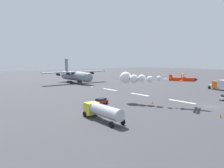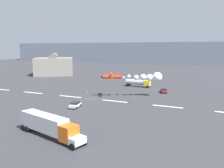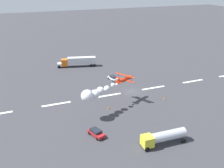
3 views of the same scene
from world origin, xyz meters
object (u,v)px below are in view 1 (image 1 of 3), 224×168
fuel_tanker_truck (102,111)px  stunt_biplane_red (139,78)px  cargo_transport_plane (77,76)px  traffic_cone_far (153,102)px  traffic_cone_near (220,116)px  airport_staff_sedan (101,101)px

fuel_tanker_truck → stunt_biplane_red: bearing=-65.0°
cargo_transport_plane → traffic_cone_far: (-55.29, 9.84, -3.20)m
traffic_cone_near → traffic_cone_far: 17.08m
stunt_biplane_red → traffic_cone_near: bearing=-176.6°
traffic_cone_near → stunt_biplane_red: bearing=3.4°
traffic_cone_far → cargo_transport_plane: bearing=-10.1°
airport_staff_sedan → stunt_biplane_red: bearing=-112.4°
cargo_transport_plane → traffic_cone_near: (-72.37, 10.17, -3.20)m
traffic_cone_far → fuel_tanker_truck: bearing=104.0°
airport_staff_sedan → traffic_cone_far: airport_staff_sedan is taller
airport_staff_sedan → traffic_cone_far: (-7.21, -10.85, -0.44)m
fuel_tanker_truck → traffic_cone_far: size_ratio=13.30×
airport_staff_sedan → traffic_cone_far: 13.04m
stunt_biplane_red → traffic_cone_near: size_ratio=23.46×
cargo_transport_plane → traffic_cone_near: size_ratio=43.98×
cargo_transport_plane → fuel_tanker_truck: bearing=154.3°
fuel_tanker_truck → cargo_transport_plane: bearing=-25.7°
stunt_biplane_red → traffic_cone_far: size_ratio=23.46×
stunt_biplane_red → fuel_tanker_truck: (-8.13, 17.45, -4.51)m
fuel_tanker_truck → traffic_cone_far: bearing=-76.0°
airport_staff_sedan → traffic_cone_near: airport_staff_sedan is taller
stunt_biplane_red → fuel_tanker_truck: bearing=115.0°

